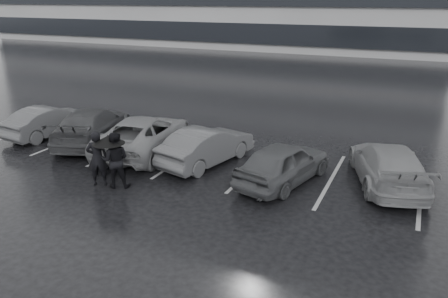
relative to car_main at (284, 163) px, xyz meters
name	(u,v)px	position (x,y,z in m)	size (l,w,h in m)	color
ground	(209,190)	(-1.96, -1.62, -0.70)	(160.00, 160.00, 0.00)	black
car_main	(284,163)	(0.00, 0.00, 0.00)	(1.65, 4.09, 1.40)	black
car_west_a	(207,146)	(-3.10, 0.55, -0.01)	(1.45, 4.16, 1.37)	#2D2D2F
car_west_b	(144,134)	(-5.93, 0.66, 0.03)	(2.43, 5.27, 1.46)	#545457
car_west_c	(93,125)	(-8.62, 0.79, 0.04)	(2.07, 5.08, 1.47)	black
car_west_d	(49,121)	(-11.02, 0.74, -0.03)	(1.41, 4.04, 1.33)	#2D2D2F
car_east	(388,164)	(3.15, 1.28, -0.01)	(1.92, 4.72, 1.37)	#545457
pedestrian_left	(97,158)	(-5.45, -2.70, 0.23)	(0.68, 0.44, 1.85)	black
pedestrian_right	(115,160)	(-4.83, -2.58, 0.22)	(0.90, 0.70, 1.84)	black
umbrella	(108,140)	(-5.02, -2.60, 0.89)	(1.03, 1.03, 1.75)	black
stall_stripes	(219,161)	(-2.76, 0.88, -0.70)	(19.72, 5.00, 0.00)	#979799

